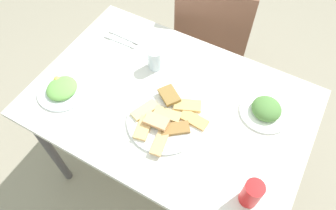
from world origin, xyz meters
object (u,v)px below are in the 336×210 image
(salad_plate_greens, at_px, (266,110))
(fork, at_px, (120,42))
(soda_can, at_px, (252,193))
(pide_platter, at_px, (166,119))
(drinking_glass, at_px, (155,59))
(salad_plate_rice, at_px, (62,89))
(paper_napkin, at_px, (122,40))
(dining_chair, at_px, (210,38))
(dining_table, at_px, (170,113))
(spoon, at_px, (124,37))

(salad_plate_greens, relative_size, fork, 1.22)
(salad_plate_greens, xyz_separation_m, soda_can, (0.07, -0.37, 0.04))
(pide_platter, xyz_separation_m, drinking_glass, (-0.19, 0.23, 0.04))
(salad_plate_rice, bearing_deg, paper_napkin, 82.92)
(dining_chair, height_order, salad_plate_greens, dining_chair)
(dining_table, relative_size, salad_plate_greens, 5.52)
(dining_chair, distance_m, spoon, 0.58)
(dining_chair, xyz_separation_m, fork, (-0.29, -0.48, 0.24))
(fork, xyz_separation_m, spoon, (0.00, 0.04, 0.00))
(dining_chair, xyz_separation_m, spoon, (-0.29, -0.44, 0.24))
(dining_chair, height_order, fork, dining_chair)
(salad_plate_rice, relative_size, fork, 1.26)
(dining_chair, distance_m, pide_platter, 0.80)
(salad_plate_greens, xyz_separation_m, salad_plate_rice, (-0.80, -0.32, -0.01))
(soda_can, bearing_deg, pide_platter, 161.08)
(salad_plate_rice, height_order, paper_napkin, salad_plate_rice)
(salad_plate_greens, height_order, drinking_glass, drinking_glass)
(paper_napkin, bearing_deg, pide_platter, -35.28)
(spoon, bearing_deg, paper_napkin, -88.86)
(pide_platter, relative_size, fork, 1.84)
(salad_plate_rice, distance_m, fork, 0.37)
(drinking_glass, xyz_separation_m, paper_napkin, (-0.23, 0.07, -0.05))
(soda_can, bearing_deg, salad_plate_greens, 100.59)
(pide_platter, height_order, paper_napkin, pide_platter)
(dining_chair, height_order, soda_can, dining_chair)
(fork, bearing_deg, pide_platter, -35.28)
(salad_plate_greens, distance_m, drinking_glass, 0.52)
(dining_table, xyz_separation_m, salad_plate_greens, (0.37, 0.15, 0.11))
(spoon, bearing_deg, soda_can, -27.62)
(salad_plate_greens, bearing_deg, salad_plate_rice, -158.00)
(dining_table, xyz_separation_m, salad_plate_rice, (-0.43, -0.18, 0.10))
(soda_can, distance_m, drinking_glass, 0.70)
(soda_can, height_order, fork, soda_can)
(salad_plate_rice, distance_m, spoon, 0.40)
(dining_table, bearing_deg, salad_plate_greens, 21.41)
(salad_plate_rice, bearing_deg, spoon, 83.24)
(soda_can, relative_size, spoon, 0.70)
(salad_plate_rice, relative_size, drinking_glass, 2.18)
(dining_table, distance_m, fork, 0.44)
(salad_plate_rice, bearing_deg, salad_plate_greens, 22.00)
(salad_plate_greens, relative_size, salad_plate_rice, 0.97)
(soda_can, bearing_deg, spoon, 151.24)
(dining_chair, xyz_separation_m, drinking_glass, (-0.06, -0.53, 0.28))
(dining_table, relative_size, dining_chair, 1.27)
(salad_plate_rice, xyz_separation_m, soda_can, (0.87, -0.05, 0.05))
(dining_table, height_order, salad_plate_rice, salad_plate_rice)
(spoon, bearing_deg, pide_platter, -35.77)
(dining_table, height_order, pide_platter, pide_platter)
(salad_plate_greens, bearing_deg, fork, 176.85)
(dining_chair, bearing_deg, dining_table, -82.25)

